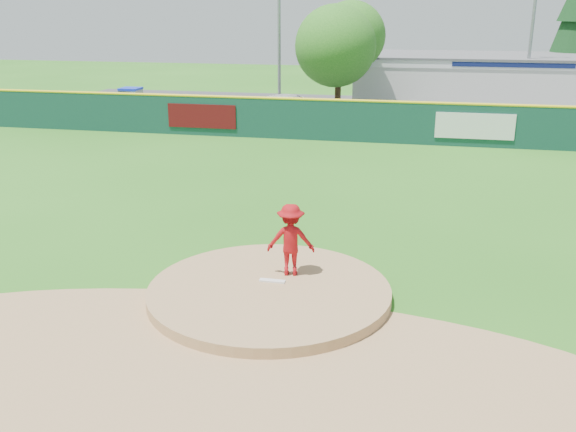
% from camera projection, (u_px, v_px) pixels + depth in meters
% --- Properties ---
extents(ground, '(120.00, 120.00, 0.00)m').
position_uv_depth(ground, '(269.00, 297.00, 14.56)').
color(ground, '#286B19').
rests_on(ground, ground).
extents(pitchers_mound, '(5.50, 5.50, 0.50)m').
position_uv_depth(pitchers_mound, '(269.00, 297.00, 14.56)').
color(pitchers_mound, '#9E774C').
rests_on(pitchers_mound, ground).
extents(pitching_rubber, '(0.60, 0.15, 0.04)m').
position_uv_depth(pitching_rubber, '(272.00, 281.00, 14.76)').
color(pitching_rubber, white).
rests_on(pitching_rubber, pitchers_mound).
extents(infield_dirt_arc, '(15.40, 15.40, 0.01)m').
position_uv_depth(infield_dirt_arc, '(230.00, 365.00, 11.77)').
color(infield_dirt_arc, '#9E774C').
rests_on(infield_dirt_arc, ground).
extents(parking_lot, '(44.00, 16.00, 0.02)m').
position_uv_depth(parking_lot, '(374.00, 113.00, 39.64)').
color(parking_lot, '#38383A').
rests_on(parking_lot, ground).
extents(pitcher, '(1.20, 0.81, 1.72)m').
position_uv_depth(pitcher, '(291.00, 240.00, 14.93)').
color(pitcher, '#9D0D12').
rests_on(pitcher, pitchers_mound).
extents(van, '(5.36, 2.90, 1.43)m').
position_uv_depth(van, '(292.00, 107.00, 37.23)').
color(van, silver).
rests_on(van, parking_lot).
extents(pool_building_grp, '(15.20, 8.20, 3.31)m').
position_uv_depth(pool_building_grp, '(472.00, 80.00, 42.55)').
color(pool_building_grp, silver).
rests_on(pool_building_grp, ground).
extents(fence_banners, '(16.99, 0.04, 1.20)m').
position_uv_depth(fence_banners, '(332.00, 121.00, 31.15)').
color(fence_banners, '#520B0E').
rests_on(fence_banners, ground).
extents(playground_slide, '(1.13, 3.19, 1.76)m').
position_uv_depth(playground_slide, '(131.00, 103.00, 37.87)').
color(playground_slide, '#1832D2').
rests_on(playground_slide, ground).
extents(outfield_fence, '(40.00, 0.14, 2.07)m').
position_uv_depth(outfield_fence, '(358.00, 120.00, 30.94)').
color(outfield_fence, '#113A31').
rests_on(outfield_fence, ground).
extents(deciduous_tree, '(5.60, 5.60, 7.36)m').
position_uv_depth(deciduous_tree, '(339.00, 38.00, 36.78)').
color(deciduous_tree, '#382314').
rests_on(deciduous_tree, ground).
extents(light_pole_left, '(1.75, 0.25, 11.00)m').
position_uv_depth(light_pole_left, '(279.00, 11.00, 38.98)').
color(light_pole_left, gray).
rests_on(light_pole_left, ground).
extents(light_pole_right, '(1.75, 0.25, 10.00)m').
position_uv_depth(light_pole_right, '(533.00, 20.00, 37.96)').
color(light_pole_right, gray).
rests_on(light_pole_right, ground).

